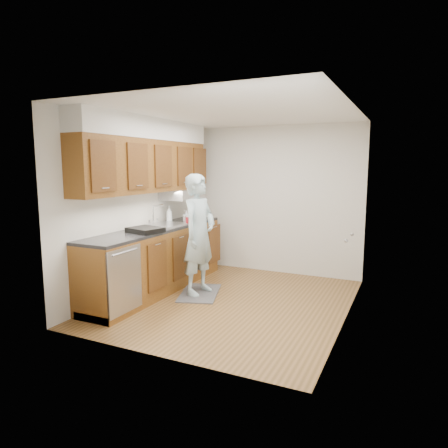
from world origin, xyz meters
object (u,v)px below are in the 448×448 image
object	(u,v)px
person	(199,226)
soap_bottle_a	(169,214)
soap_bottle_b	(187,216)
soda_can	(188,221)
dish_rack	(145,230)
soap_bottle_c	(190,215)
steel_can	(185,219)

from	to	relation	value
person	soap_bottle_a	xyz separation A→B (m)	(-0.80, 0.48, 0.09)
soap_bottle_a	soap_bottle_b	size ratio (longest dim) A/B	1.38
soda_can	dish_rack	size ratio (longest dim) A/B	0.25
soap_bottle_c	soda_can	world-z (taller)	soap_bottle_c
soap_bottle_c	soap_bottle_a	bearing A→B (deg)	-122.60
soap_bottle_b	dish_rack	size ratio (longest dim) A/B	0.43
person	soda_can	distance (m)	0.56
person	soap_bottle_c	xyz separation A→B (m)	(-0.60, 0.79, 0.04)
soap_bottle_b	soda_can	size ratio (longest dim) A/B	1.72
person	soda_can	size ratio (longest dim) A/B	18.05
soap_bottle_b	soda_can	world-z (taller)	soap_bottle_b
soap_bottle_c	soap_bottle_b	bearing A→B (deg)	-78.53
soap_bottle_b	soap_bottle_c	size ratio (longest dim) A/B	1.18
person	steel_can	world-z (taller)	person
person	steel_can	distance (m)	0.73
soap_bottle_a	soda_can	size ratio (longest dim) A/B	2.38
person	soap_bottle_b	bearing A→B (deg)	48.67
person	soap_bottle_a	world-z (taller)	person
soap_bottle_c	steel_can	bearing A→B (deg)	-76.71
steel_can	dish_rack	size ratio (longest dim) A/B	0.25
soap_bottle_c	steel_can	world-z (taller)	soap_bottle_c
soap_bottle_a	soda_can	bearing A→B (deg)	-13.83
soap_bottle_b	dish_rack	distance (m)	1.15
soap_bottle_a	soap_bottle_b	bearing A→B (deg)	29.11
soda_can	dish_rack	xyz separation A→B (m)	(-0.12, -0.91, -0.02)
person	soda_can	world-z (taller)	person
soap_bottle_a	soap_bottle_c	xyz separation A→B (m)	(0.20, 0.32, -0.05)
person	soap_bottle_a	distance (m)	0.94
soap_bottle_a	steel_can	bearing A→B (deg)	6.19
person	soda_can	xyz separation A→B (m)	(-0.41, 0.38, 0.01)
dish_rack	soda_can	bearing A→B (deg)	95.79
soap_bottle_a	soap_bottle_c	bearing A→B (deg)	57.40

